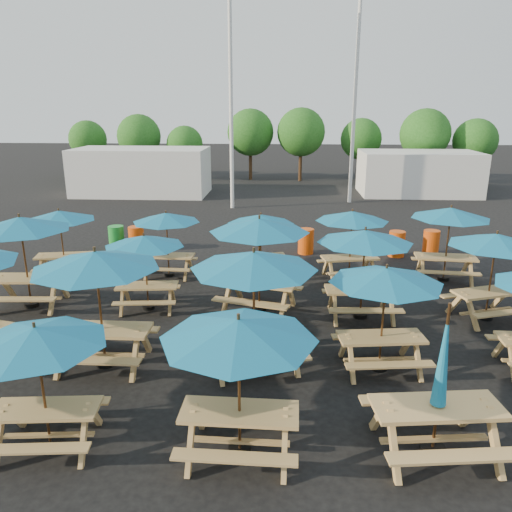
# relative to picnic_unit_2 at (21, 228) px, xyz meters

# --- Properties ---
(ground) EXTENTS (120.00, 120.00, 0.00)m
(ground) POSITION_rel_picnic_unit_2_xyz_m (6.13, 0.01, -2.23)
(ground) COLOR black
(ground) RESTS_ON ground
(picnic_unit_2) EXTENTS (2.73, 2.73, 2.54)m
(picnic_unit_2) POSITION_rel_picnic_unit_2_xyz_m (0.00, 0.00, 0.00)
(picnic_unit_2) COLOR tan
(picnic_unit_2) RESTS_ON ground
(picnic_unit_3) EXTENTS (2.58, 2.58, 2.19)m
(picnic_unit_3) POSITION_rel_picnic_unit_2_xyz_m (-0.10, 2.50, -0.31)
(picnic_unit_3) COLOR tan
(picnic_unit_3) RESTS_ON ground
(picnic_unit_4) EXTENTS (2.37, 2.37, 2.14)m
(picnic_unit_4) POSITION_rel_picnic_unit_2_xyz_m (3.19, -5.71, -0.35)
(picnic_unit_4) COLOR tan
(picnic_unit_4) RESTS_ON ground
(picnic_unit_5) EXTENTS (2.59, 2.59, 2.55)m
(picnic_unit_5) POSITION_rel_picnic_unit_2_xyz_m (3.17, -3.06, 0.01)
(picnic_unit_5) COLOR tan
(picnic_unit_5) RESTS_ON ground
(picnic_unit_6) EXTENTS (2.32, 2.32, 2.08)m
(picnic_unit_6) POSITION_rel_picnic_unit_2_xyz_m (3.27, 0.02, -0.41)
(picnic_unit_6) COLOR tan
(picnic_unit_6) RESTS_ON ground
(picnic_unit_7) EXTENTS (2.19, 2.19, 2.10)m
(picnic_unit_7) POSITION_rel_picnic_unit_2_xyz_m (3.22, 2.77, -0.39)
(picnic_unit_7) COLOR tan
(picnic_unit_7) RESTS_ON ground
(picnic_unit_8) EXTENTS (2.44, 2.44, 2.35)m
(picnic_unit_8) POSITION_rel_picnic_unit_2_xyz_m (6.29, -5.71, -0.17)
(picnic_unit_8) COLOR tan
(picnic_unit_8) RESTS_ON ground
(picnic_unit_9) EXTENTS (3.19, 3.19, 2.55)m
(picnic_unit_9) POSITION_rel_picnic_unit_2_xyz_m (6.34, -2.92, 0.01)
(picnic_unit_9) COLOR tan
(picnic_unit_9) RESTS_ON ground
(picnic_unit_10) EXTENTS (3.22, 3.22, 2.57)m
(picnic_unit_10) POSITION_rel_picnic_unit_2_xyz_m (6.30, 0.05, 0.02)
(picnic_unit_10) COLOR tan
(picnic_unit_10) RESTS_ON ground
(picnic_unit_11) EXTENTS (2.54, 2.54, 2.07)m
(picnic_unit_11) POSITION_rel_picnic_unit_2_xyz_m (6.20, 2.86, -0.41)
(picnic_unit_11) COLOR tan
(picnic_unit_11) RESTS_ON ground
(picnic_unit_12) EXTENTS (2.20, 1.98, 2.57)m
(picnic_unit_12) POSITION_rel_picnic_unit_2_xyz_m (9.36, -5.50, -1.17)
(picnic_unit_12) COLOR tan
(picnic_unit_12) RESTS_ON ground
(picnic_unit_13) EXTENTS (2.54, 2.54, 2.25)m
(picnic_unit_13) POSITION_rel_picnic_unit_2_xyz_m (8.97, -2.88, -0.25)
(picnic_unit_13) COLOR tan
(picnic_unit_13) RESTS_ON ground
(picnic_unit_14) EXTENTS (2.52, 2.52, 2.37)m
(picnic_unit_14) POSITION_rel_picnic_unit_2_xyz_m (8.96, -0.21, -0.15)
(picnic_unit_14) COLOR tan
(picnic_unit_14) RESTS_ON ground
(picnic_unit_15) EXTENTS (2.67, 2.67, 2.22)m
(picnic_unit_15) POSITION_rel_picnic_unit_2_xyz_m (9.02, 2.77, -0.28)
(picnic_unit_15) COLOR tan
(picnic_unit_15) RESTS_ON ground
(picnic_unit_18) EXTENTS (2.95, 2.95, 2.30)m
(picnic_unit_18) POSITION_rel_picnic_unit_2_xyz_m (12.19, -0.13, -0.21)
(picnic_unit_18) COLOR tan
(picnic_unit_18) RESTS_ON ground
(picnic_unit_19) EXTENTS (2.60, 2.60, 2.35)m
(picnic_unit_19) POSITION_rel_picnic_unit_2_xyz_m (12.01, 2.87, -0.17)
(picnic_unit_19) COLOR tan
(picnic_unit_19) RESTS_ON ground
(waste_bin_0) EXTENTS (0.58, 0.58, 0.93)m
(waste_bin_0) POSITION_rel_picnic_unit_2_xyz_m (0.56, 5.63, -1.76)
(waste_bin_0) COLOR green
(waste_bin_0) RESTS_ON ground
(waste_bin_1) EXTENTS (0.58, 0.58, 0.93)m
(waste_bin_1) POSITION_rel_picnic_unit_2_xyz_m (1.35, 5.58, -1.76)
(waste_bin_1) COLOR #E14C0D
(waste_bin_1) RESTS_ON ground
(waste_bin_2) EXTENTS (0.58, 0.58, 0.93)m
(waste_bin_2) POSITION_rel_picnic_unit_2_xyz_m (7.75, 5.59, -1.76)
(waste_bin_2) COLOR #E14C0D
(waste_bin_2) RESTS_ON ground
(waste_bin_3) EXTENTS (0.58, 0.58, 0.93)m
(waste_bin_3) POSITION_rel_picnic_unit_2_xyz_m (11.04, 5.41, -1.76)
(waste_bin_3) COLOR #E14C0D
(waste_bin_3) RESTS_ON ground
(waste_bin_4) EXTENTS (0.58, 0.58, 0.93)m
(waste_bin_4) POSITION_rel_picnic_unit_2_xyz_m (12.34, 5.63, -1.76)
(waste_bin_4) COLOR #E14C0D
(waste_bin_4) RESTS_ON ground
(mast_0) EXTENTS (0.20, 0.20, 12.00)m
(mast_0) POSITION_rel_picnic_unit_2_xyz_m (4.13, 14.01, 3.77)
(mast_0) COLOR silver
(mast_0) RESTS_ON ground
(mast_1) EXTENTS (0.20, 0.20, 12.00)m
(mast_1) POSITION_rel_picnic_unit_2_xyz_m (10.63, 16.01, 3.77)
(mast_1) COLOR silver
(mast_1) RESTS_ON ground
(event_tent_0) EXTENTS (8.00, 4.00, 2.80)m
(event_tent_0) POSITION_rel_picnic_unit_2_xyz_m (-1.87, 18.01, -0.83)
(event_tent_0) COLOR silver
(event_tent_0) RESTS_ON ground
(event_tent_1) EXTENTS (7.00, 4.00, 2.60)m
(event_tent_1) POSITION_rel_picnic_unit_2_xyz_m (15.13, 19.01, -0.93)
(event_tent_1) COLOR silver
(event_tent_1) RESTS_ON ground
(tree_0) EXTENTS (2.80, 2.80, 4.24)m
(tree_0) POSITION_rel_picnic_unit_2_xyz_m (-7.95, 25.25, 0.60)
(tree_0) COLOR #382314
(tree_0) RESTS_ON ground
(tree_1) EXTENTS (3.11, 3.11, 4.72)m
(tree_1) POSITION_rel_picnic_unit_2_xyz_m (-3.62, 23.91, 0.92)
(tree_1) COLOR #382314
(tree_1) RESTS_ON ground
(tree_2) EXTENTS (2.59, 2.59, 3.93)m
(tree_2) POSITION_rel_picnic_unit_2_xyz_m (-0.26, 23.66, 0.40)
(tree_2) COLOR #382314
(tree_2) RESTS_ON ground
(tree_3) EXTENTS (3.36, 3.36, 5.09)m
(tree_3) POSITION_rel_picnic_unit_2_xyz_m (4.37, 24.72, 1.18)
(tree_3) COLOR #382314
(tree_3) RESTS_ON ground
(tree_4) EXTENTS (3.41, 3.41, 5.17)m
(tree_4) POSITION_rel_picnic_unit_2_xyz_m (8.02, 24.26, 1.23)
(tree_4) COLOR #382314
(tree_4) RESTS_ON ground
(tree_5) EXTENTS (2.94, 2.94, 4.45)m
(tree_5) POSITION_rel_picnic_unit_2_xyz_m (12.35, 24.68, 0.75)
(tree_5) COLOR #382314
(tree_5) RESTS_ON ground
(tree_6) EXTENTS (3.38, 3.38, 5.13)m
(tree_6) POSITION_rel_picnic_unit_2_xyz_m (16.36, 22.90, 1.20)
(tree_6) COLOR #382314
(tree_6) RESTS_ON ground
(tree_7) EXTENTS (2.95, 2.95, 4.48)m
(tree_7) POSITION_rel_picnic_unit_2_xyz_m (19.75, 22.93, 0.77)
(tree_7) COLOR #382314
(tree_7) RESTS_ON ground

